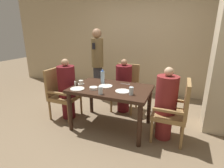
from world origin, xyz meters
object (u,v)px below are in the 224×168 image
diner_in_far_chair (124,85)px  chair_right_side (175,109)px  diner_in_right_chair (166,103)px  standing_host (98,62)px  plate_main_left (106,86)px  plate_dessert_center (77,89)px  teacup_with_saucer (81,82)px  glass_tall_mid (100,90)px  diner_in_left_chair (67,89)px  bowl_small (94,88)px  glass_tall_near (131,91)px  chair_left_side (61,92)px  water_bottle (103,77)px  plate_main_right (123,91)px  chair_far_side (126,86)px

diner_in_far_chair → chair_right_side: diner_in_far_chair is taller
chair_right_side → diner_in_right_chair: size_ratio=0.84×
standing_host → plate_main_left: standing_host is taller
plate_dessert_center → teacup_with_saucer: teacup_with_saucer is taller
plate_main_left → glass_tall_mid: (0.08, -0.37, 0.05)m
diner_in_left_chair → standing_host: bearing=87.4°
diner_in_right_chair → plate_main_left: size_ratio=4.98×
plate_main_left → bowl_small: bearing=-118.4°
diner_in_right_chair → glass_tall_near: diner_in_right_chair is taller
chair_left_side → plate_dessert_center: chair_left_side is taller
teacup_with_saucer → water_bottle: size_ratio=0.45×
chair_right_side → water_bottle: bearing=172.9°
diner_in_left_chair → plate_main_left: (0.78, 0.03, 0.14)m
plate_dessert_center → glass_tall_mid: size_ratio=1.96×
diner_in_left_chair → standing_host: size_ratio=0.69×
diner_in_left_chair → chair_right_side: diner_in_left_chair is taller
bowl_small → glass_tall_near: 0.63m
chair_left_side → plate_main_left: chair_left_side is taller
plate_main_left → teacup_with_saucer: 0.46m
diner_in_far_chair → plate_main_left: 0.67m
chair_left_side → glass_tall_mid: 1.09m
plate_dessert_center → glass_tall_mid: (0.45, -0.06, 0.05)m
plate_main_right → glass_tall_mid: glass_tall_mid is taller
water_bottle → chair_far_side: bearing=70.9°
diner_in_left_chair → chair_far_side: size_ratio=1.20×
diner_in_right_chair → glass_tall_mid: 1.00m
standing_host → glass_tall_mid: standing_host is taller
plate_main_left → diner_in_left_chair: bearing=-178.0°
glass_tall_near → plate_main_left: bearing=156.9°
standing_host → glass_tall_mid: 1.72m
plate_main_left → plate_main_right: (0.35, -0.14, 0.00)m
chair_right_side → plate_main_left: bearing=178.6°
glass_tall_near → diner_in_right_chair: bearing=21.3°
diner_in_right_chair → plate_dessert_center: 1.40m
chair_right_side → glass_tall_near: 0.71m
chair_far_side → glass_tall_mid: size_ratio=8.16×
chair_right_side → chair_far_side: bearing=141.9°
standing_host → plate_main_left: size_ratio=7.30×
chair_left_side → bowl_small: size_ratio=7.17×
bowl_small → plate_dessert_center: bearing=-161.0°
diner_in_right_chair → plate_main_left: 1.01m
diner_in_right_chair → plate_dessert_center: bearing=-168.6°
diner_in_far_chair → standing_host: standing_host is taller
chair_left_side → glass_tall_near: bearing=-7.6°
standing_host → plate_main_right: (1.07, -1.29, -0.17)m
standing_host → bowl_small: (0.61, -1.36, -0.16)m
chair_far_side → glass_tall_mid: 1.18m
diner_in_far_chair → water_bottle: diner_in_far_chair is taller
chair_left_side → standing_host: 1.25m
standing_host → plate_dessert_center: bearing=-76.1°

